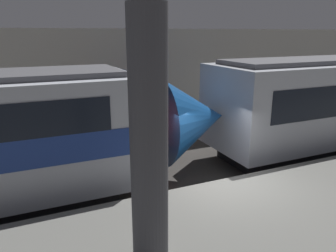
{
  "coord_description": "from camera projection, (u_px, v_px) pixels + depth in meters",
  "views": [
    {
      "loc": [
        -4.56,
        -6.6,
        4.64
      ],
      "look_at": [
        -1.22,
        0.89,
        2.29
      ],
      "focal_mm": 35.0,
      "sensor_mm": 36.0,
      "label": 1
    }
  ],
  "objects": [
    {
      "name": "ground_plane",
      "position": [
        222.0,
        210.0,
        8.86
      ],
      "size": [
        120.0,
        120.0,
        0.0
      ],
      "primitive_type": "plane",
      "color": "#33302D"
    },
    {
      "name": "station_rear_barrier",
      "position": [
        142.0,
        88.0,
        13.72
      ],
      "size": [
        50.0,
        0.15,
        4.79
      ],
      "color": "#B2AD9E",
      "rests_on": "ground"
    },
    {
      "name": "support_pillar_near",
      "position": [
        149.0,
        143.0,
        5.05
      ],
      "size": [
        0.6,
        0.6,
        4.11
      ],
      "color": "#47474C",
      "rests_on": "platform"
    }
  ]
}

